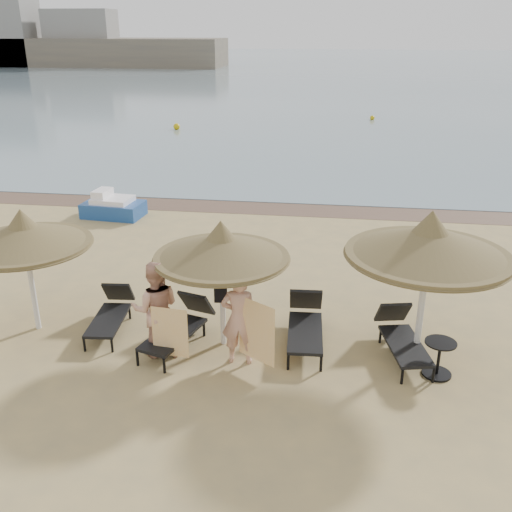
{
  "coord_description": "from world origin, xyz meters",
  "views": [
    {
      "loc": [
        2.32,
        -9.07,
        5.77
      ],
      "look_at": [
        0.87,
        1.2,
        1.56
      ],
      "focal_mm": 40.0,
      "sensor_mm": 36.0,
      "label": 1
    }
  ],
  "objects_px": {
    "palapa_left": "(24,235)",
    "palapa_center": "(221,247)",
    "person_left": "(155,302)",
    "pedal_boat": "(113,207)",
    "lounger_far_left": "(111,312)",
    "palapa_right": "(429,243)",
    "person_right": "(239,311)",
    "lounger_near_right": "(305,323)",
    "side_table": "(439,359)",
    "lounger_far_right": "(401,336)",
    "lounger_near_left": "(180,325)"
  },
  "relations": [
    {
      "from": "palapa_left",
      "to": "palapa_center",
      "type": "distance_m",
      "value": 3.88
    },
    {
      "from": "person_left",
      "to": "pedal_boat",
      "type": "bearing_deg",
      "value": -77.3
    },
    {
      "from": "lounger_far_left",
      "to": "person_left",
      "type": "distance_m",
      "value": 1.66
    },
    {
      "from": "palapa_right",
      "to": "person_left",
      "type": "bearing_deg",
      "value": -173.95
    },
    {
      "from": "palapa_left",
      "to": "person_right",
      "type": "bearing_deg",
      "value": -8.75
    },
    {
      "from": "lounger_near_right",
      "to": "person_right",
      "type": "xyz_separation_m",
      "value": [
        -1.15,
        -0.92,
        0.65
      ]
    },
    {
      "from": "person_left",
      "to": "pedal_boat",
      "type": "height_order",
      "value": "person_left"
    },
    {
      "from": "lounger_far_left",
      "to": "person_left",
      "type": "height_order",
      "value": "person_left"
    },
    {
      "from": "palapa_center",
      "to": "palapa_right",
      "type": "distance_m",
      "value": 3.67
    },
    {
      "from": "lounger_far_left",
      "to": "person_right",
      "type": "bearing_deg",
      "value": -23.16
    },
    {
      "from": "side_table",
      "to": "person_right",
      "type": "distance_m",
      "value": 3.62
    },
    {
      "from": "palapa_left",
      "to": "person_right",
      "type": "xyz_separation_m",
      "value": [
        4.3,
        -0.66,
        -0.99
      ]
    },
    {
      "from": "lounger_near_right",
      "to": "side_table",
      "type": "distance_m",
      "value": 2.55
    },
    {
      "from": "palapa_center",
      "to": "person_left",
      "type": "xyz_separation_m",
      "value": [
        -1.14,
        -0.52,
        -0.92
      ]
    },
    {
      "from": "lounger_far_right",
      "to": "palapa_center",
      "type": "bearing_deg",
      "value": 169.89
    },
    {
      "from": "lounger_near_right",
      "to": "person_left",
      "type": "bearing_deg",
      "value": -165.71
    },
    {
      "from": "palapa_center",
      "to": "person_right",
      "type": "bearing_deg",
      "value": -55.01
    },
    {
      "from": "palapa_center",
      "to": "side_table",
      "type": "bearing_deg",
      "value": -7.72
    },
    {
      "from": "lounger_near_left",
      "to": "person_left",
      "type": "bearing_deg",
      "value": -109.4
    },
    {
      "from": "lounger_near_left",
      "to": "person_left",
      "type": "relative_size",
      "value": 0.93
    },
    {
      "from": "person_left",
      "to": "pedal_boat",
      "type": "xyz_separation_m",
      "value": [
        -3.94,
        7.87,
        -0.76
      ]
    },
    {
      "from": "palapa_center",
      "to": "lounger_near_right",
      "type": "distance_m",
      "value": 2.27
    },
    {
      "from": "palapa_right",
      "to": "side_table",
      "type": "height_order",
      "value": "palapa_right"
    },
    {
      "from": "pedal_boat",
      "to": "lounger_far_left",
      "type": "bearing_deg",
      "value": -63.75
    },
    {
      "from": "side_table",
      "to": "person_left",
      "type": "distance_m",
      "value": 5.17
    },
    {
      "from": "pedal_boat",
      "to": "palapa_center",
      "type": "bearing_deg",
      "value": -50.06
    },
    {
      "from": "person_right",
      "to": "lounger_near_left",
      "type": "bearing_deg",
      "value": -25.45
    },
    {
      "from": "palapa_left",
      "to": "side_table",
      "type": "xyz_separation_m",
      "value": [
        7.84,
        -0.6,
        -1.72
      ]
    },
    {
      "from": "lounger_near_right",
      "to": "lounger_far_left",
      "type": "bearing_deg",
      "value": 177.23
    },
    {
      "from": "palapa_center",
      "to": "lounger_far_right",
      "type": "xyz_separation_m",
      "value": [
        3.38,
        0.12,
        -1.64
      ]
    },
    {
      "from": "lounger_near_left",
      "to": "pedal_boat",
      "type": "distance_m",
      "value": 8.57
    },
    {
      "from": "lounger_far_right",
      "to": "lounger_far_left",
      "type": "bearing_deg",
      "value": 166.07
    },
    {
      "from": "lounger_far_right",
      "to": "lounger_near_right",
      "type": "bearing_deg",
      "value": 161.43
    },
    {
      "from": "person_left",
      "to": "palapa_left",
      "type": "bearing_deg",
      "value": -25.97
    },
    {
      "from": "lounger_far_left",
      "to": "pedal_boat",
      "type": "xyz_separation_m",
      "value": [
        -2.71,
        7.05,
        -0.03
      ]
    },
    {
      "from": "person_left",
      "to": "lounger_near_left",
      "type": "bearing_deg",
      "value": -139.76
    },
    {
      "from": "palapa_right",
      "to": "pedal_boat",
      "type": "relative_size",
      "value": 1.47
    },
    {
      "from": "palapa_center",
      "to": "side_table",
      "type": "xyz_separation_m",
      "value": [
        3.97,
        -0.54,
        -1.7
      ]
    },
    {
      "from": "lounger_near_left",
      "to": "lounger_near_right",
      "type": "height_order",
      "value": "lounger_near_right"
    },
    {
      "from": "lounger_near_right",
      "to": "side_table",
      "type": "xyz_separation_m",
      "value": [
        2.4,
        -0.86,
        -0.08
      ]
    },
    {
      "from": "palapa_left",
      "to": "pedal_boat",
      "type": "xyz_separation_m",
      "value": [
        -1.21,
        7.29,
        -1.71
      ]
    },
    {
      "from": "palapa_center",
      "to": "person_left",
      "type": "relative_size",
      "value": 1.17
    },
    {
      "from": "person_right",
      "to": "pedal_boat",
      "type": "relative_size",
      "value": 1.05
    },
    {
      "from": "lounger_near_left",
      "to": "palapa_right",
      "type": "bearing_deg",
      "value": 17.4
    },
    {
      "from": "lounger_near_left",
      "to": "person_left",
      "type": "height_order",
      "value": "person_left"
    },
    {
      "from": "palapa_left",
      "to": "lounger_far_left",
      "type": "height_order",
      "value": "palapa_left"
    },
    {
      "from": "lounger_far_left",
      "to": "lounger_far_right",
      "type": "distance_m",
      "value": 5.77
    },
    {
      "from": "palapa_right",
      "to": "lounger_far_right",
      "type": "bearing_deg",
      "value": 154.33
    },
    {
      "from": "palapa_center",
      "to": "pedal_boat",
      "type": "distance_m",
      "value": 9.1
    },
    {
      "from": "palapa_left",
      "to": "lounger_near_right",
      "type": "height_order",
      "value": "palapa_left"
    }
  ]
}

